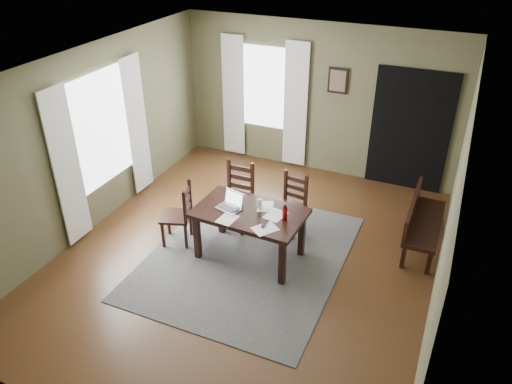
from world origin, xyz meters
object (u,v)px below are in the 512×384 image
at_px(chair_back_right, 291,205).
at_px(water_bottle, 285,213).
at_px(bench, 420,219).
at_px(chair_back_left, 237,197).
at_px(chair_end, 179,215).
at_px(dining_table, 250,217).
at_px(laptop, 231,204).

relative_size(chair_back_right, water_bottle, 3.93).
xyz_separation_m(bench, water_bottle, (-1.61, -1.21, 0.39)).
height_order(chair_back_left, water_bottle, chair_back_left).
relative_size(chair_end, bench, 0.68).
xyz_separation_m(dining_table, chair_back_left, (-0.50, 0.65, -0.15)).
bearing_deg(laptop, bench, 41.97).
distance_m(chair_end, chair_back_right, 1.65).
relative_size(chair_end, chair_back_right, 1.03).
relative_size(chair_back_left, laptop, 2.70).
bearing_deg(dining_table, water_bottle, 1.17).
bearing_deg(chair_end, dining_table, 76.09).
bearing_deg(chair_back_right, dining_table, -100.60).
xyz_separation_m(chair_back_right, laptop, (-0.57, -0.85, 0.35)).
bearing_deg(bench, chair_back_right, 101.02).
bearing_deg(water_bottle, bench, 36.81).
relative_size(chair_back_right, laptop, 2.41).
distance_m(chair_back_left, bench, 2.69).
bearing_deg(chair_back_left, bench, 10.33).
relative_size(dining_table, water_bottle, 6.46).
xyz_separation_m(dining_table, bench, (2.12, 1.20, -0.19)).
bearing_deg(chair_back_left, water_bottle, -34.51).
relative_size(dining_table, chair_end, 1.60).
bearing_deg(chair_back_right, laptop, -114.79).
xyz_separation_m(bench, laptop, (-2.39, -1.21, 0.34)).
distance_m(chair_end, water_bottle, 1.63).
bearing_deg(water_bottle, chair_back_right, 104.06).
xyz_separation_m(chair_end, chair_back_left, (0.57, 0.73, 0.04)).
relative_size(laptop, water_bottle, 1.63).
distance_m(chair_back_right, bench, 1.86).
xyz_separation_m(chair_end, bench, (3.20, 1.28, -0.00)).
height_order(bench, water_bottle, water_bottle).
bearing_deg(dining_table, laptop, -175.29).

